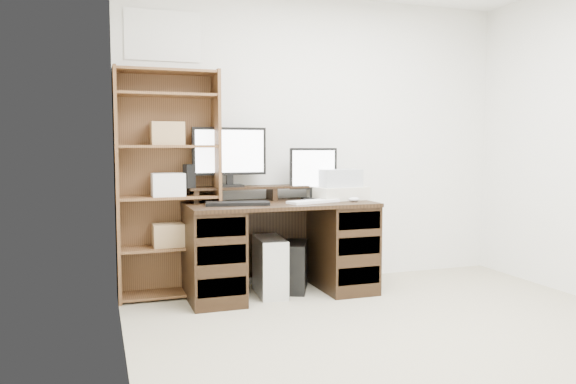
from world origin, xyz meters
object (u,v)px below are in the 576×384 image
tower_silver (270,266)px  tower_black (296,266)px  printer (338,193)px  monitor_small (313,172)px  bookshelf (168,182)px  desk (280,246)px  monitor_wide (229,154)px

tower_silver → tower_black: 0.25m
printer → tower_black: bearing=173.8°
monitor_small → bookshelf: 1.20m
desk → monitor_small: 0.69m
tower_silver → tower_black: bearing=16.0°
desk → bookshelf: size_ratio=0.83×
monitor_wide → bookshelf: 0.55m
desk → tower_black: bearing=17.5°
monitor_wide → printer: 0.98m
monitor_small → desk: bearing=-150.9°
desk → printer: size_ratio=3.45×
tower_silver → tower_black: (0.24, 0.05, -0.03)m
monitor_small → printer: bearing=-0.3°
monitor_small → tower_silver: monitor_small is taller
printer → bookshelf: bearing=165.3°
printer → tower_silver: 0.85m
printer → monitor_small: bearing=159.9°
desk → monitor_small: (0.33, 0.11, 0.60)m
tower_silver → tower_black: tower_silver is taller
tower_silver → monitor_small: bearing=19.2°
desk → printer: bearing=7.0°
printer → tower_silver: size_ratio=0.94×
desk → tower_silver: bearing=179.2°
desk → tower_black: (0.16, 0.05, -0.19)m
printer → bookshelf: (-1.41, 0.15, 0.11)m
monitor_wide → monitor_small: size_ratio=1.40×
monitor_small → tower_black: 0.81m
bookshelf → printer: bearing=-5.9°
tower_silver → desk: bearing=3.8°
monitor_small → tower_black: (-0.18, -0.06, -0.79)m
desk → tower_silver: desk is taller
desk → bookshelf: bearing=166.1°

